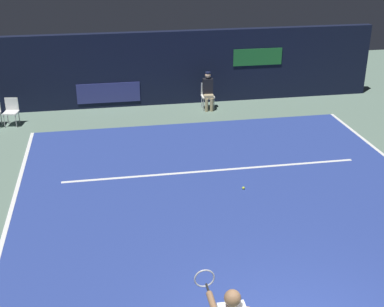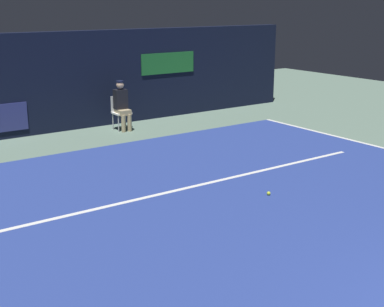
# 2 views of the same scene
# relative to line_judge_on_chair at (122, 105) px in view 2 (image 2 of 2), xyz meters

# --- Properties ---
(ground_plane) EXTENTS (29.24, 29.24, 0.00)m
(ground_plane) POSITION_rel_line_judge_on_chair_xyz_m (-0.90, -6.93, -0.69)
(ground_plane) COLOR slate
(court_surface) EXTENTS (10.02, 11.23, 0.01)m
(court_surface) POSITION_rel_line_judge_on_chair_xyz_m (-0.90, -6.93, -0.68)
(court_surface) COLOR navy
(court_surface) RESTS_ON ground
(line_service) EXTENTS (7.82, 0.10, 0.01)m
(line_service) POSITION_rel_line_judge_on_chair_xyz_m (-0.90, -4.97, -0.67)
(line_service) COLOR white
(line_service) RESTS_ON court_surface
(back_wall) EXTENTS (14.35, 0.33, 2.60)m
(back_wall) POSITION_rel_line_judge_on_chair_xyz_m (-0.90, 0.91, 0.61)
(back_wall) COLOR black
(back_wall) RESTS_ON ground
(line_judge_on_chair) EXTENTS (0.45, 0.54, 1.32)m
(line_judge_on_chair) POSITION_rel_line_judge_on_chair_xyz_m (0.00, 0.00, 0.00)
(line_judge_on_chair) COLOR white
(line_judge_on_chair) RESTS_ON ground
(tennis_ball) EXTENTS (0.07, 0.07, 0.07)m
(tennis_ball) POSITION_rel_line_judge_on_chair_xyz_m (-0.38, -6.12, -0.64)
(tennis_ball) COLOR #CCE033
(tennis_ball) RESTS_ON court_surface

